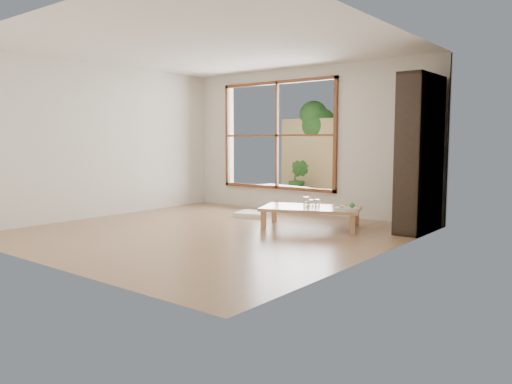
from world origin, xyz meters
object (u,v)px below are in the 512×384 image
food_tray (347,207)px  garden_bench (285,189)px  low_table (311,209)px  bookshelf (420,154)px

food_tray → garden_bench: bearing=118.2°
garden_bench → low_table: bearing=-36.7°
food_tray → garden_bench: (-2.38, 1.82, -0.01)m
low_table → food_tray: 0.55m
food_tray → bookshelf: bearing=9.3°
low_table → bookshelf: bearing=4.2°
low_table → garden_bench: 2.68m
food_tray → low_table: bearing=168.3°
low_table → garden_bench: garden_bench is taller
bookshelf → garden_bench: bookshelf is taller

